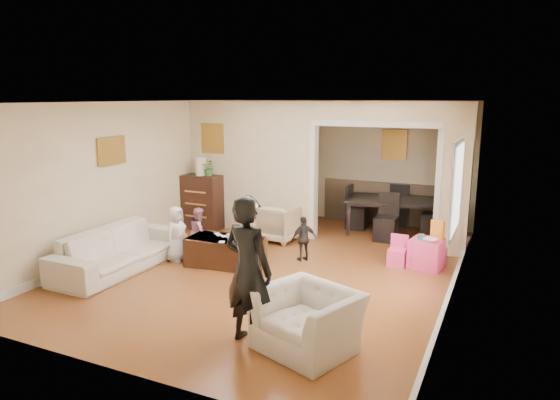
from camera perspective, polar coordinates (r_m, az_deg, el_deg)
The scene contains 27 objects.
floor at distance 8.16m, azimuth -0.60°, elevation -7.50°, with size 7.00×7.00×0.00m, color #A15829.
partition_left at distance 10.02m, azimuth -3.29°, elevation 3.76°, with size 2.75×0.18×2.60m, color beige.
partition_right at distance 8.90m, azimuth 19.16°, elevation 2.11°, with size 0.55×0.18×2.60m, color beige.
partition_header at distance 9.03m, azimuth 10.83°, elevation 9.87°, with size 2.22×0.18×0.35m, color beige.
window_pane at distance 6.67m, azimuth 19.47°, elevation 1.24°, with size 0.03×0.95×1.10m, color white.
framed_art_partition at distance 10.29m, azimuth -7.67°, elevation 6.97°, with size 0.45×0.03×0.55m, color brown.
framed_art_sofa_wall at distance 8.80m, azimuth -18.60°, elevation 5.34°, with size 0.03×0.55×0.40m, color brown.
framed_art_alcove at distance 10.67m, azimuth 12.86°, elevation 6.14°, with size 0.45×0.03×0.55m, color brown.
sofa at distance 8.29m, azimuth -17.81°, elevation -5.39°, with size 2.25×0.88×0.66m, color silver.
armchair_back at distance 9.47m, azimuth -0.28°, elevation -2.56°, with size 0.74×0.76×0.70m, color tan.
armchair_front at distance 5.54m, azimuth 3.14°, elevation -13.51°, with size 1.01×0.88×0.66m, color silver.
dresser at distance 10.41m, azimuth -8.86°, elevation -0.22°, with size 0.81×0.45×1.11m, color black.
table_lamp at distance 10.28m, azimuth -8.99°, elevation 3.80°, with size 0.22×0.22×0.36m, color #FDF4CE.
potted_plant at distance 10.18m, azimuth -8.04°, elevation 3.66°, with size 0.30×0.26×0.33m, color #37672E.
coffee_table at distance 8.17m, azimuth -6.18°, elevation -5.86°, with size 1.22×0.61×0.46m, color #391F12.
coffee_cup at distance 8.00m, azimuth -5.79°, elevation -4.19°, with size 0.10×0.10×0.09m, color silver.
play_table at distance 8.32m, azimuth 16.39°, elevation -5.89°, with size 0.49×0.49×0.47m, color #FF438C.
cereal_box at distance 8.30m, azimuth 17.47°, elevation -3.24°, with size 0.20×0.07×0.30m, color yellow.
cyan_cup at distance 8.21m, azimuth 15.76°, elevation -4.09°, with size 0.08×0.08×0.08m, color teal.
toy_block at distance 8.38m, azimuth 15.81°, elevation -3.88°, with size 0.08×0.06×0.05m, color red.
play_bowl at distance 8.13m, azimuth 16.71°, elevation -4.40°, with size 0.22×0.22×0.05m, color white.
dining_table at distance 10.27m, azimuth 12.81°, elevation -1.75°, with size 1.95×1.09×0.69m, color black.
adult_person at distance 5.50m, azimuth -3.64°, elevation -7.96°, with size 0.61×0.40×1.67m, color black.
child_kneel_a at distance 8.44m, azimuth -11.70°, elevation -3.80°, with size 0.45×0.29×0.93m, color silver.
child_kneel_b at distance 8.72m, azimuth -9.14°, elevation -3.53°, with size 0.40×0.31×0.83m, color #C77C92.
child_toddler at distance 8.31m, azimuth 2.73°, elevation -4.41°, with size 0.44×0.18×0.75m, color black.
craft_papers at distance 8.08m, azimuth -5.70°, elevation -4.35°, with size 0.80×0.51×0.00m.
Camera 1 is at (3.32, -6.95, 2.69)m, focal length 32.15 mm.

